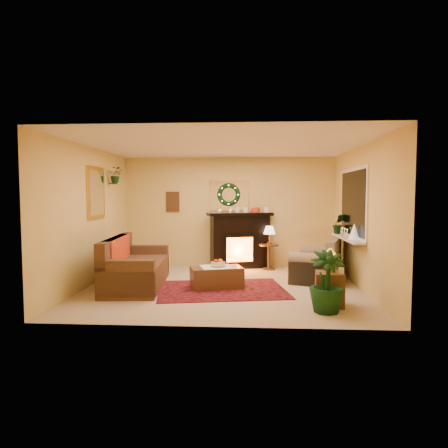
# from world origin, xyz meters

# --- Properties ---
(floor) EXTENTS (5.00, 5.00, 0.00)m
(floor) POSITION_xyz_m (0.00, 0.00, 0.00)
(floor) COLOR beige
(floor) RESTS_ON ground
(ceiling) EXTENTS (5.00, 5.00, 0.00)m
(ceiling) POSITION_xyz_m (0.00, 0.00, 2.60)
(ceiling) COLOR white
(ceiling) RESTS_ON ground
(wall_back) EXTENTS (5.00, 5.00, 0.00)m
(wall_back) POSITION_xyz_m (0.00, 2.25, 1.30)
(wall_back) COLOR #EFD88C
(wall_back) RESTS_ON ground
(wall_front) EXTENTS (5.00, 5.00, 0.00)m
(wall_front) POSITION_xyz_m (0.00, -2.25, 1.30)
(wall_front) COLOR #EFD88C
(wall_front) RESTS_ON ground
(wall_left) EXTENTS (4.50, 4.50, 0.00)m
(wall_left) POSITION_xyz_m (-2.50, 0.00, 1.30)
(wall_left) COLOR #EFD88C
(wall_left) RESTS_ON ground
(wall_right) EXTENTS (4.50, 4.50, 0.00)m
(wall_right) POSITION_xyz_m (2.50, 0.00, 1.30)
(wall_right) COLOR #EFD88C
(wall_right) RESTS_ON ground
(area_rug) EXTENTS (2.51, 2.05, 0.01)m
(area_rug) POSITION_xyz_m (-0.01, -0.21, 0.01)
(area_rug) COLOR #590A12
(area_rug) RESTS_ON floor
(sofa) EXTENTS (1.13, 2.22, 0.92)m
(sofa) POSITION_xyz_m (-1.61, -0.02, 0.43)
(sofa) COLOR brown
(sofa) RESTS_ON floor
(red_throw) EXTENTS (0.88, 1.43, 0.02)m
(red_throw) POSITION_xyz_m (-1.67, 0.15, 0.46)
(red_throw) COLOR #B73913
(red_throw) RESTS_ON sofa
(fireplace) EXTENTS (1.41, 0.78, 1.23)m
(fireplace) POSITION_xyz_m (0.27, 2.04, 0.55)
(fireplace) COLOR black
(fireplace) RESTS_ON floor
(poinsettia) EXTENTS (0.23, 0.23, 0.23)m
(poinsettia) POSITION_xyz_m (0.62, 2.01, 1.30)
(poinsettia) COLOR red
(poinsettia) RESTS_ON fireplace
(mantel_candle_a) EXTENTS (0.06, 0.06, 0.17)m
(mantel_candle_a) POSITION_xyz_m (-0.21, 2.02, 1.26)
(mantel_candle_a) COLOR white
(mantel_candle_a) RESTS_ON fireplace
(mantel_candle_b) EXTENTS (0.06, 0.06, 0.18)m
(mantel_candle_b) POSITION_xyz_m (0.04, 2.02, 1.26)
(mantel_candle_b) COLOR silver
(mantel_candle_b) RESTS_ON fireplace
(mantel_mirror) EXTENTS (0.92, 0.02, 0.72)m
(mantel_mirror) POSITION_xyz_m (0.00, 2.23, 1.70)
(mantel_mirror) COLOR white
(mantel_mirror) RESTS_ON wall_back
(wreath) EXTENTS (0.55, 0.11, 0.55)m
(wreath) POSITION_xyz_m (0.00, 2.19, 1.72)
(wreath) COLOR #194719
(wreath) RESTS_ON wall_back
(wall_art) EXTENTS (0.32, 0.03, 0.48)m
(wall_art) POSITION_xyz_m (-1.35, 2.23, 1.55)
(wall_art) COLOR #381E11
(wall_art) RESTS_ON wall_back
(gold_mirror) EXTENTS (0.03, 0.84, 1.00)m
(gold_mirror) POSITION_xyz_m (-2.48, 0.30, 1.75)
(gold_mirror) COLOR gold
(gold_mirror) RESTS_ON wall_left
(hanging_plant) EXTENTS (0.33, 0.28, 0.36)m
(hanging_plant) POSITION_xyz_m (-2.34, 1.05, 1.97)
(hanging_plant) COLOR #194719
(hanging_plant) RESTS_ON wall_left
(loveseat) EXTENTS (1.25, 1.64, 0.84)m
(loveseat) POSITION_xyz_m (1.85, 0.82, 0.42)
(loveseat) COLOR gray
(loveseat) RESTS_ON floor
(window_frame) EXTENTS (0.03, 1.86, 1.36)m
(window_frame) POSITION_xyz_m (2.48, 0.55, 1.55)
(window_frame) COLOR white
(window_frame) RESTS_ON wall_right
(window_glass) EXTENTS (0.02, 1.70, 1.22)m
(window_glass) POSITION_xyz_m (2.47, 0.55, 1.55)
(window_glass) COLOR black
(window_glass) RESTS_ON wall_right
(window_sill) EXTENTS (0.22, 1.86, 0.04)m
(window_sill) POSITION_xyz_m (2.38, 0.55, 0.87)
(window_sill) COLOR white
(window_sill) RESTS_ON wall_right
(mini_tree) EXTENTS (0.20, 0.20, 0.29)m
(mini_tree) POSITION_xyz_m (2.40, 0.12, 1.04)
(mini_tree) COLOR silver
(mini_tree) RESTS_ON window_sill
(sill_plant) EXTENTS (0.30, 0.24, 0.54)m
(sill_plant) POSITION_xyz_m (2.36, 1.25, 1.08)
(sill_plant) COLOR #183C14
(sill_plant) RESTS_ON window_sill
(side_table_round) EXTENTS (0.49, 0.49, 0.58)m
(side_table_round) POSITION_xyz_m (0.94, 1.85, 0.32)
(side_table_round) COLOR #35150E
(side_table_round) RESTS_ON floor
(lamp_cream) EXTENTS (0.27, 0.27, 0.42)m
(lamp_cream) POSITION_xyz_m (0.95, 1.88, 0.88)
(lamp_cream) COLOR beige
(lamp_cream) RESTS_ON side_table_round
(end_table_square) EXTENTS (0.47, 0.47, 0.52)m
(end_table_square) POSITION_xyz_m (1.72, -1.14, 0.27)
(end_table_square) COLOR #402911
(end_table_square) RESTS_ON floor
(lamp_tiffany) EXTENTS (0.29, 0.29, 0.42)m
(lamp_tiffany) POSITION_xyz_m (1.72, -1.14, 0.74)
(lamp_tiffany) COLOR yellow
(lamp_tiffany) RESTS_ON end_table_square
(coffee_table) EXTENTS (1.03, 0.75, 0.39)m
(coffee_table) POSITION_xyz_m (-0.11, -0.08, 0.21)
(coffee_table) COLOR black
(coffee_table) RESTS_ON floor
(fruit_bowl) EXTENTS (0.27, 0.27, 0.06)m
(fruit_bowl) POSITION_xyz_m (-0.08, -0.07, 0.45)
(fruit_bowl) COLOR white
(fruit_bowl) RESTS_ON coffee_table
(floor_palm) EXTENTS (1.69, 1.69, 2.70)m
(floor_palm) POSITION_xyz_m (1.60, -1.51, 0.45)
(floor_palm) COLOR #1F4A20
(floor_palm) RESTS_ON floor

